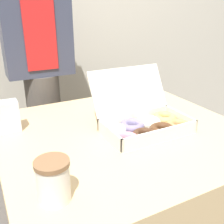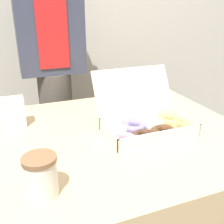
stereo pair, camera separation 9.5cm
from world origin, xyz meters
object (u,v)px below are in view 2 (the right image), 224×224
Objects in this scene: coffee_cup at (41,176)px; napkin_holder at (13,112)px; donut_box at (148,125)px; person_customer at (52,57)px.

napkin_holder reaches higher than coffee_cup.
donut_box is at bearing -27.56° from napkin_holder.
person_customer is (0.25, 0.44, 0.13)m from napkin_holder.
coffee_cup is (-0.43, -0.23, 0.02)m from donut_box.
coffee_cup is 0.07× the size of person_customer.
coffee_cup is at bearing -101.79° from person_customer.
person_customer is at bearing 78.21° from coffee_cup.
person_customer is at bearing 109.10° from donut_box.
donut_box is 3.26× the size of coffee_cup.
person_customer is (-0.24, 0.70, 0.16)m from donut_box.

